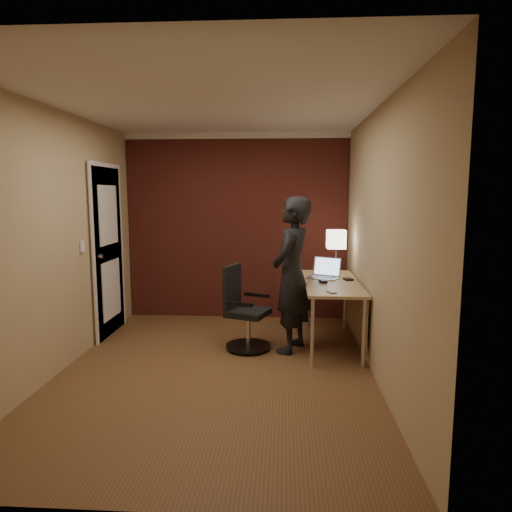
% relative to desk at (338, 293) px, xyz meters
% --- Properties ---
extents(room, '(4.00, 4.00, 4.00)m').
position_rel_desk_xyz_m(room, '(-1.53, 0.70, 0.77)').
color(room, brown).
rests_on(room, ground).
extents(desk, '(0.60, 1.50, 0.73)m').
position_rel_desk_xyz_m(desk, '(0.00, 0.00, 0.00)').
color(desk, tan).
rests_on(desk, ground).
extents(desk_lamp, '(0.22, 0.22, 0.54)m').
position_rel_desk_xyz_m(desk_lamp, '(0.02, 0.49, 0.55)').
color(desk_lamp, silver).
rests_on(desk_lamp, desk).
extents(laptop, '(0.41, 0.38, 0.23)m').
position_rel_desk_xyz_m(laptop, '(-0.13, 0.23, 0.19)').
color(laptop, silver).
rests_on(laptop, desk).
extents(mouse, '(0.09, 0.11, 0.03)m').
position_rel_desk_xyz_m(mouse, '(-0.18, -0.09, 0.14)').
color(mouse, black).
rests_on(mouse, desk).
extents(phone, '(0.09, 0.13, 0.01)m').
position_rel_desk_xyz_m(phone, '(-0.13, -0.58, 0.13)').
color(phone, black).
rests_on(phone, desk).
extents(wallet, '(0.12, 0.13, 0.02)m').
position_rel_desk_xyz_m(wallet, '(0.12, 0.08, 0.14)').
color(wallet, black).
rests_on(wallet, desk).
extents(office_chair, '(0.53, 0.58, 0.91)m').
position_rel_desk_xyz_m(office_chair, '(-1.05, -0.20, -0.20)').
color(office_chair, black).
rests_on(office_chair, ground).
extents(person, '(0.59, 0.71, 1.68)m').
position_rel_desk_xyz_m(person, '(-0.52, -0.22, 0.24)').
color(person, black).
rests_on(person, ground).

